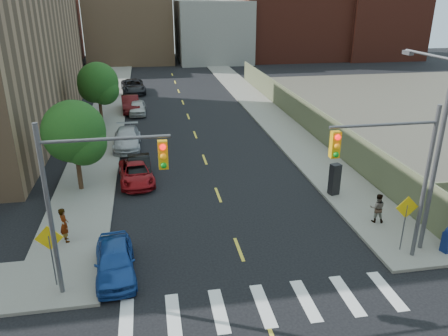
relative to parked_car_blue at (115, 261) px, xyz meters
name	(u,v)px	position (x,y,z in m)	size (l,w,h in m)	color
sidewalk_nw	(112,97)	(-2.25, 34.50, -0.61)	(3.50, 73.00, 0.15)	gray
sidewalk_ne	(245,93)	(13.25, 34.50, -0.61)	(3.50, 73.00, 0.15)	gray
fence_north	(298,110)	(15.10, 21.00, 0.57)	(0.12, 44.00, 2.50)	#6F714F
bg_bldg_west	(30,27)	(-16.50, 63.00, 5.32)	(14.00, 18.00, 12.00)	#592319
bg_bldg_midwest	(129,16)	(-0.50, 65.00, 6.82)	(14.00, 16.00, 15.00)	#8C6B4C
bg_bldg_center	(212,31)	(13.50, 63.00, 4.32)	(12.00, 16.00, 10.00)	gray
bg_bldg_east	(286,12)	(27.50, 65.00, 7.32)	(18.00, 18.00, 16.00)	#592319
bg_bldg_fareast	(374,6)	(43.50, 63.00, 8.32)	(14.00, 16.00, 18.00)	#592319
signal_nw	(90,187)	(-0.48, -1.00, 3.84)	(4.59, 0.30, 7.00)	#59595E
signal_ne	(395,166)	(11.48, -1.00, 3.84)	(4.59, 0.30, 7.00)	#59595E
streetlight_ne	(434,140)	(13.70, -0.10, 4.54)	(0.25, 3.70, 9.00)	#59595E
warn_sign_nw	(50,245)	(-2.30, -0.50, 1.31)	(1.06, 0.06, 2.83)	#59595E
warn_sign_ne	(406,213)	(12.70, -0.50, 1.31)	(1.06, 0.06, 2.83)	#59595E
warn_sign_midwest	(89,139)	(-2.30, 13.00, 1.31)	(1.06, 0.06, 2.83)	#59595E
tree_west_near	(74,135)	(-2.50, 9.05, 2.79)	(3.66, 3.64, 5.52)	#332114
tree_west_far	(98,85)	(-2.50, 24.05, 2.79)	(3.66, 3.64, 5.52)	#332114
parked_car_blue	(115,261)	(0.00, 0.00, 0.00)	(1.62, 4.02, 1.37)	#1B4495
parked_car_black	(139,167)	(0.96, 10.56, -0.02)	(1.40, 4.00, 1.32)	black
parked_car_red	(136,173)	(0.77, 9.74, -0.06)	(2.06, 4.46, 1.24)	maroon
parked_car_silver	(127,139)	(0.00, 16.58, 0.04)	(2.02, 4.98, 1.44)	#AFB2B8
parked_car_white	(138,107)	(0.71, 26.72, 0.00)	(1.61, 4.00, 1.36)	#B7B7B7
parked_car_maroon	(130,104)	(0.00, 27.90, 0.10)	(1.66, 4.76, 1.57)	#460E0F
parked_car_grey	(133,86)	(0.12, 36.97, 0.11)	(2.63, 5.69, 1.58)	black
payphone	(335,179)	(12.10, 5.67, 0.39)	(0.55, 0.45, 1.85)	black
pedestrian_west	(64,225)	(-2.43, 2.92, 0.32)	(0.62, 0.41, 1.71)	gray
pedestrian_east	(377,208)	(12.89, 2.14, 0.24)	(0.75, 0.59, 1.55)	gray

